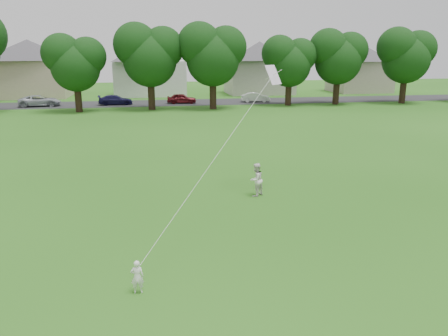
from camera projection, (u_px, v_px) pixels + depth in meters
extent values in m
plane|color=#245A14|center=(175.00, 260.00, 13.30)|extent=(160.00, 160.00, 0.00)
cube|color=#2D2D30|center=(152.00, 103.00, 53.24)|extent=(90.00, 7.00, 0.01)
imported|color=white|center=(137.00, 277.00, 11.39)|extent=(0.35, 0.24, 0.93)
imported|color=white|center=(256.00, 180.00, 19.04)|extent=(0.91, 0.88, 1.47)
plane|color=white|center=(273.00, 75.00, 18.83)|extent=(0.98, 0.91, 0.81)
cylinder|color=white|center=(222.00, 148.00, 15.09)|extent=(0.01, 0.01, 10.96)
cylinder|color=black|center=(78.00, 97.00, 45.24)|extent=(0.70, 0.70, 3.08)
cylinder|color=black|center=(151.00, 93.00, 46.99)|extent=(0.74, 0.74, 3.54)
cylinder|color=black|center=(213.00, 92.00, 47.60)|extent=(0.75, 0.75, 3.57)
cylinder|color=black|center=(288.00, 92.00, 50.78)|extent=(0.70, 0.70, 3.09)
cylinder|color=black|center=(336.00, 90.00, 51.83)|extent=(0.73, 0.73, 3.39)
cylinder|color=black|center=(403.00, 89.00, 52.89)|extent=(0.74, 0.74, 3.47)
imported|color=#A0A5AF|center=(40.00, 101.00, 49.98)|extent=(4.76, 2.57, 1.27)
imported|color=#16133E|center=(115.00, 100.00, 51.42)|extent=(4.02, 1.80, 1.14)
imported|color=maroon|center=(182.00, 98.00, 52.73)|extent=(3.62, 1.65, 1.21)
imported|color=silver|center=(256.00, 97.00, 54.28)|extent=(3.68, 1.68, 1.17)
cube|color=#C6B195|center=(31.00, 79.00, 59.41)|extent=(9.79, 7.31, 4.95)
pyramid|color=#48464B|center=(27.00, 39.00, 58.06)|extent=(14.12, 14.12, 2.72)
cube|color=white|center=(150.00, 78.00, 62.12)|extent=(9.85, 6.86, 4.82)
pyramid|color=#48464B|center=(148.00, 41.00, 60.81)|extent=(14.20, 14.20, 2.65)
cube|color=#BDB6A9|center=(259.00, 77.00, 64.81)|extent=(9.31, 7.32, 4.85)
pyramid|color=#48464B|center=(260.00, 41.00, 63.49)|extent=(13.43, 13.43, 2.67)
cube|color=#B0A492|center=(359.00, 77.00, 67.53)|extent=(8.12, 7.15, 4.63)
pyramid|color=#48464B|center=(362.00, 44.00, 66.27)|extent=(11.72, 11.72, 2.55)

